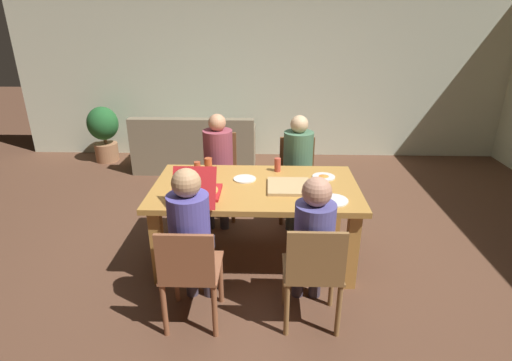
# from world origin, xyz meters

# --- Properties ---
(ground_plane) EXTENTS (20.00, 20.00, 0.00)m
(ground_plane) POSITION_xyz_m (0.00, 0.00, 0.00)
(ground_plane) COLOR brown
(back_wall) EXTENTS (7.91, 0.12, 2.72)m
(back_wall) POSITION_xyz_m (0.00, 3.24, 1.36)
(back_wall) COLOR silver
(back_wall) RESTS_ON ground
(dining_table) EXTENTS (1.87, 1.06, 0.77)m
(dining_table) POSITION_xyz_m (0.00, 0.00, 0.66)
(dining_table) COLOR #BC843B
(dining_table) RESTS_ON ground
(chair_0) EXTENTS (0.42, 0.44, 0.86)m
(chair_0) POSITION_xyz_m (-0.45, -0.94, 0.48)
(chair_0) COLOR #955838
(chair_0) RESTS_ON ground
(person_0) EXTENTS (0.30, 0.48, 1.25)m
(person_0) POSITION_xyz_m (-0.45, -0.80, 0.73)
(person_0) COLOR #433B48
(person_0) RESTS_ON ground
(chair_1) EXTENTS (0.43, 0.39, 0.88)m
(chair_1) POSITION_xyz_m (0.44, -0.93, 0.50)
(chair_1) COLOR olive
(chair_1) RESTS_ON ground
(person_1) EXTENTS (0.29, 0.49, 1.20)m
(person_1) POSITION_xyz_m (0.44, -0.79, 0.70)
(person_1) COLOR #3C323D
(person_1) RESTS_ON ground
(chair_2) EXTENTS (0.42, 0.39, 0.93)m
(chair_2) POSITION_xyz_m (0.44, 0.94, 0.51)
(chair_2) COLOR brown
(chair_2) RESTS_ON ground
(person_2) EXTENTS (0.33, 0.49, 1.22)m
(person_2) POSITION_xyz_m (0.44, 0.81, 0.72)
(person_2) COLOR #353F42
(person_2) RESTS_ON ground
(chair_3) EXTENTS (0.40, 0.41, 0.96)m
(chair_3) POSITION_xyz_m (-0.45, 0.98, 0.51)
(chair_3) COLOR brown
(chair_3) RESTS_ON ground
(person_3) EXTENTS (0.33, 0.52, 1.22)m
(person_3) POSITION_xyz_m (-0.45, 0.84, 0.72)
(person_3) COLOR #3A3A49
(person_3) RESTS_ON ground
(pizza_box_0) EXTENTS (0.38, 0.38, 0.03)m
(pizza_box_0) POSITION_xyz_m (0.30, -0.04, 0.78)
(pizza_box_0) COLOR tan
(pizza_box_0) RESTS_ON dining_table
(pizza_box_1) EXTENTS (0.35, 0.54, 0.32)m
(pizza_box_1) POSITION_xyz_m (-0.48, -0.25, 0.82)
(pizza_box_1) COLOR red
(pizza_box_1) RESTS_ON dining_table
(plate_0) EXTENTS (0.22, 0.22, 0.03)m
(plate_0) POSITION_xyz_m (0.65, 0.22, 0.78)
(plate_0) COLOR white
(plate_0) RESTS_ON dining_table
(plate_1) EXTENTS (0.26, 0.26, 0.01)m
(plate_1) POSITION_xyz_m (0.66, -0.31, 0.78)
(plate_1) COLOR white
(plate_1) RESTS_ON dining_table
(plate_2) EXTENTS (0.21, 0.21, 0.01)m
(plate_2) POSITION_xyz_m (-0.11, 0.14, 0.78)
(plate_2) COLOR white
(plate_2) RESTS_ON dining_table
(drinking_glass_0) EXTENTS (0.08, 0.08, 0.14)m
(drinking_glass_0) POSITION_xyz_m (-0.48, 0.35, 0.84)
(drinking_glass_0) COLOR #B64C27
(drinking_glass_0) RESTS_ON dining_table
(drinking_glass_1) EXTENTS (0.06, 0.06, 0.11)m
(drinking_glass_1) POSITION_xyz_m (-0.59, 0.32, 0.82)
(drinking_glass_1) COLOR #B0472A
(drinking_glass_1) RESTS_ON dining_table
(drinking_glass_2) EXTENTS (0.06, 0.06, 0.14)m
(drinking_glass_2) POSITION_xyz_m (0.21, 0.37, 0.84)
(drinking_glass_2) COLOR #BC4534
(drinking_glass_2) RESTS_ON dining_table
(couch) EXTENTS (1.81, 0.77, 0.85)m
(couch) POSITION_xyz_m (-1.00, 2.46, 0.30)
(couch) COLOR #83755C
(couch) RESTS_ON ground
(potted_plant) EXTENTS (0.48, 0.48, 0.89)m
(potted_plant) POSITION_xyz_m (-2.52, 2.77, 0.51)
(potted_plant) COLOR #B0764F
(potted_plant) RESTS_ON ground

